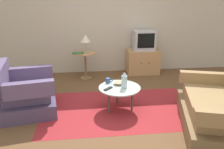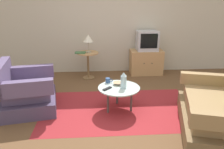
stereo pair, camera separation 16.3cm
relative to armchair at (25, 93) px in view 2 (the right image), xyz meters
The scene contains 15 objects.
ground_plane 1.53m from the armchair, ahead, with size 16.00×16.00×0.00m, color brown.
back_wall 2.73m from the armchair, 54.11° to the left, with size 9.00×0.12×2.70m, color #BCB29E.
area_rug 1.61m from the armchair, ahead, with size 2.61×1.57×0.00m, color maroon.
armchair is the anchor object (origin of this frame).
couch 3.07m from the armchair, 15.34° to the right, with size 1.31×1.73×0.91m.
coffee_table 1.58m from the armchair, ahead, with size 0.70×0.70×0.41m.
side_table 1.80m from the armchair, 55.85° to the left, with size 0.50×0.50×0.63m.
tv_stand 2.98m from the armchair, 35.35° to the left, with size 0.79×0.46×0.60m.
television 3.03m from the armchair, 35.35° to the left, with size 0.50×0.41×0.47m.
table_lamp 1.92m from the armchair, 55.24° to the left, with size 0.23×0.23×0.41m.
vase 1.67m from the armchair, ahead, with size 0.10×0.10×0.27m.
mug 1.42m from the armchair, ahead, with size 0.12×0.08×0.09m.
bowl 1.58m from the armchair, ahead, with size 0.17×0.17×0.04m.
tv_remote_dark 1.39m from the armchair, ahead, with size 0.16×0.16×0.02m.
book 1.68m from the armchair, 59.24° to the left, with size 0.24×0.17×0.03m.
Camera 2 is at (-0.25, -3.29, 1.84)m, focal length 35.57 mm.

